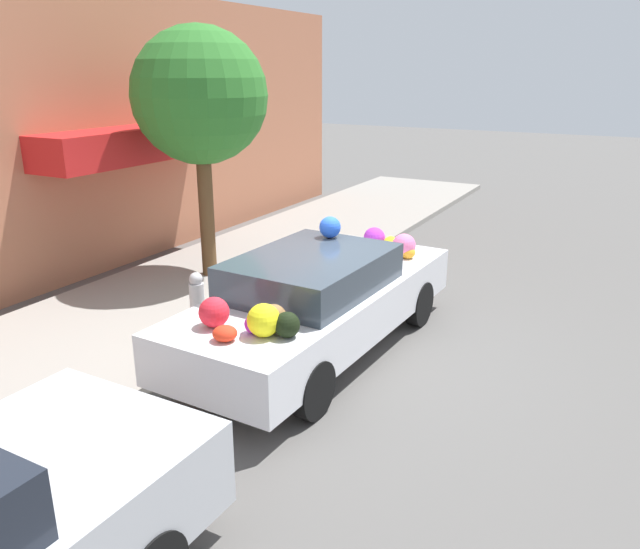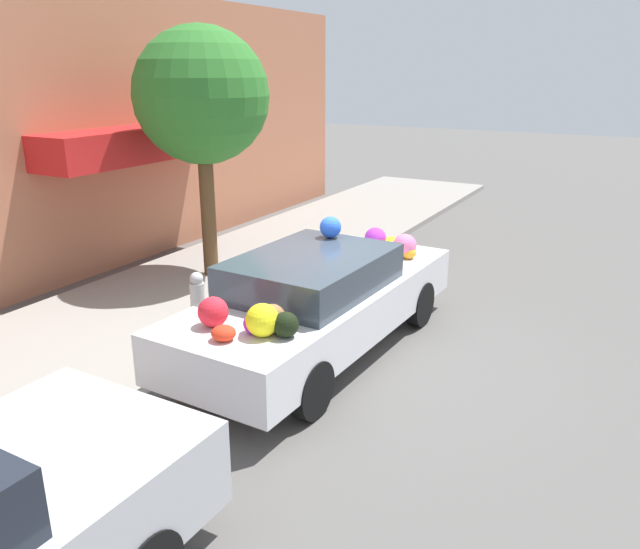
# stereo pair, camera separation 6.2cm
# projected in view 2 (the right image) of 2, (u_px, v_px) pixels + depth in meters

# --- Properties ---
(ground_plane) EXTENTS (60.00, 60.00, 0.00)m
(ground_plane) POSITION_uv_depth(u_px,v_px,m) (319.00, 350.00, 7.89)
(ground_plane) COLOR #565451
(sidewalk_curb) EXTENTS (24.00, 3.20, 0.12)m
(sidewalk_curb) POSITION_uv_depth(u_px,v_px,m) (158.00, 308.00, 9.11)
(sidewalk_curb) COLOR gray
(sidewalk_curb) RESTS_ON ground
(building_facade) EXTENTS (18.00, 1.20, 4.68)m
(building_facade) POSITION_uv_depth(u_px,v_px,m) (41.00, 141.00, 9.50)
(building_facade) COLOR #B26B4C
(building_facade) RESTS_ON ground
(street_tree) EXTENTS (2.09, 2.09, 3.92)m
(street_tree) POSITION_uv_depth(u_px,v_px,m) (202.00, 97.00, 9.54)
(street_tree) COLOR brown
(street_tree) RESTS_ON sidewalk_curb
(fire_hydrant) EXTENTS (0.20, 0.20, 0.70)m
(fire_hydrant) POSITION_uv_depth(u_px,v_px,m) (198.00, 297.00, 8.37)
(fire_hydrant) COLOR #B2B2B7
(fire_hydrant) RESTS_ON sidewalk_curb
(art_car) EXTENTS (4.59, 1.83, 1.58)m
(art_car) POSITION_uv_depth(u_px,v_px,m) (319.00, 299.00, 7.62)
(art_car) COLOR silver
(art_car) RESTS_ON ground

